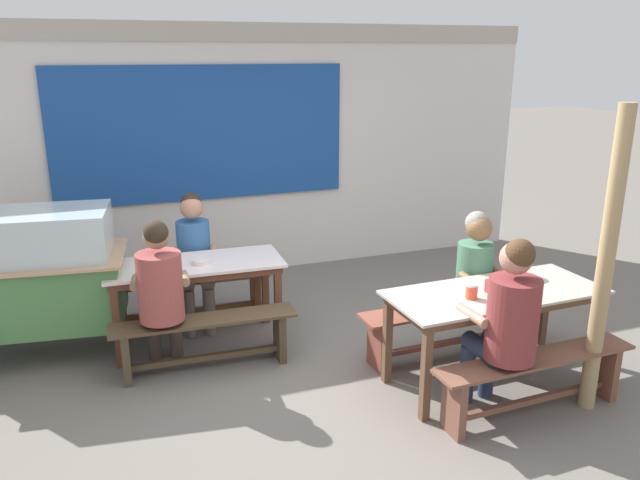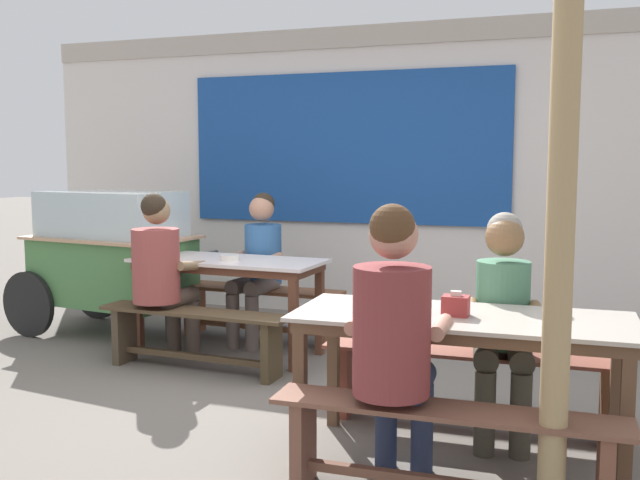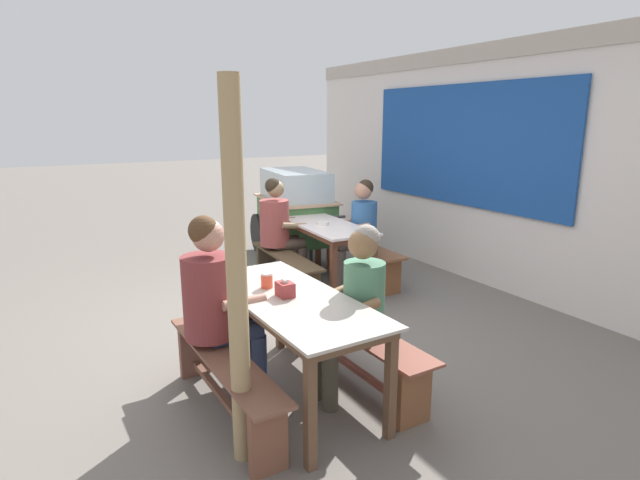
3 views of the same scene
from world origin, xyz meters
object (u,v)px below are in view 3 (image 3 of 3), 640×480
Objects in this scene: dining_table_near at (291,307)px; food_cart at (295,208)px; bench_near_front at (225,377)px; tissue_box at (285,289)px; bench_near_back at (350,343)px; person_right_near_table at (355,300)px; person_left_back_turned at (279,225)px; person_center_facing at (359,225)px; condiment_jar at (267,280)px; dining_table_far at (325,231)px; person_near_front at (216,297)px; soup_bowl at (322,223)px; bench_far_back at (361,256)px; wooden_support_post at (237,282)px; bench_far_front at (286,267)px.

food_cart is (-3.30, 1.71, 0.05)m from dining_table_near.
tissue_box is at bearing 94.65° from bench_near_front.
bench_near_back is 1.37× the size of person_right_near_table.
person_left_back_turned is 2.60m from person_right_near_table.
person_center_facing is at bearing 135.34° from tissue_box.
condiment_jar is (-0.26, -0.07, 0.13)m from dining_table_near.
person_left_back_turned is (-0.33, -0.44, 0.06)m from dining_table_far.
person_near_front is 1.04× the size of person_left_back_turned.
dining_table_far is at bearing 144.38° from dining_table_near.
dining_table_far is 1.19× the size of person_left_back_turned.
condiment_jar is at bearing -30.25° from food_cart.
condiment_jar is at bearing -48.84° from person_center_facing.
condiment_jar is 0.73× the size of soup_bowl.
bench_far_back is at bearing 143.91° from bench_near_back.
bench_near_front is 12.08× the size of tissue_box.
tissue_box is at bearing 133.04° from wooden_support_post.
bench_near_back is at bearing 88.87° from tissue_box.
wooden_support_post is (0.47, -0.56, 0.41)m from dining_table_near.
tissue_box reaches higher than dining_table_near.
person_center_facing reaches higher than dining_table_near.
dining_table_far is at bearing 154.88° from person_right_near_table.
dining_table_far is 0.90× the size of dining_table_near.
dining_table_far is 1.03× the size of bench_far_front.
bench_near_front is 0.71m from tissue_box.
dining_table_near is at bearing -110.96° from person_right_near_table.
dining_table_near is 2.73m from person_center_facing.
bench_far_front and bench_near_front have the same top height.
bench_far_back is 1.21× the size of person_right_near_table.
food_cart is at bearing 152.03° from tissue_box.
person_center_facing is at bearing 84.49° from bench_far_front.
dining_table_near is 0.64m from bench_near_front.
person_center_facing is 1.01× the size of person_right_near_table.
person_center_facing is (0.07, 0.43, 0.04)m from dining_table_far.
bench_near_front is at bearing -43.51° from soup_bowl.
person_left_back_turned reaches higher than condiment_jar.
person_left_back_turned is (-0.31, 0.07, 0.44)m from bench_far_front.
person_center_facing is (0.40, 0.87, -0.02)m from person_left_back_turned.
condiment_jar is (-0.03, 0.39, 0.05)m from person_near_front.
person_right_near_table is at bearing -13.22° from person_left_back_turned.
dining_table_near is at bearing 14.11° from condiment_jar.
bench_far_back is at bearing 134.53° from wooden_support_post.
bench_near_front is 1.26× the size of person_right_near_table.
person_left_back_turned is at bearing 166.78° from person_right_near_table.
wooden_support_post is (0.49, -0.53, 0.28)m from tissue_box.
condiment_jar is (2.11, -1.09, 0.08)m from person_left_back_turned.
bench_far_front is at bearing -92.49° from bench_far_back.
person_right_near_table is at bearing -34.43° from person_center_facing.
person_right_near_table is 0.51m from tissue_box.
food_cart is 4.40m from wooden_support_post.
dining_table_near is 0.14m from tissue_box.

